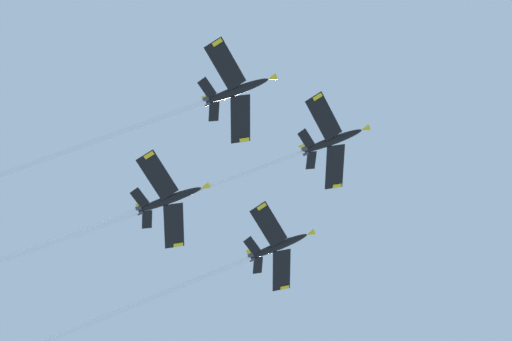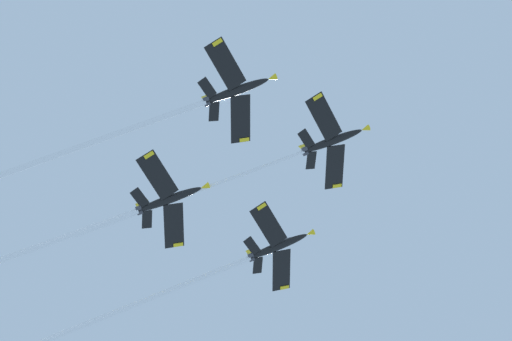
% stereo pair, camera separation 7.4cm
% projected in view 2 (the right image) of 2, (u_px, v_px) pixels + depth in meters
% --- Properties ---
extents(jet_lead, '(25.61, 52.19, 19.50)m').
position_uv_depth(jet_lead, '(288.00, 157.00, 156.86)').
color(jet_lead, black).
extents(jet_left_wing, '(24.28, 49.70, 18.84)m').
position_uv_depth(jet_left_wing, '(221.00, 269.00, 160.86)').
color(jet_left_wing, black).
extents(jet_right_wing, '(25.14, 51.63, 19.61)m').
position_uv_depth(jet_right_wing, '(163.00, 117.00, 146.16)').
color(jet_right_wing, black).
extents(jet_slot, '(26.68, 54.90, 19.53)m').
position_uv_depth(jet_slot, '(87.00, 229.00, 149.26)').
color(jet_slot, black).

